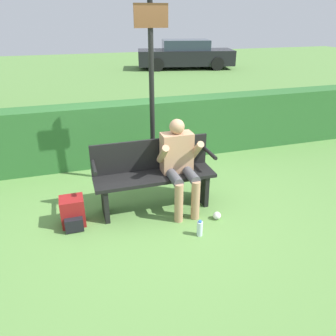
{
  "coord_description": "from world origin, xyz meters",
  "views": [
    {
      "loc": [
        -0.96,
        -3.71,
        2.4
      ],
      "look_at": [
        0.15,
        -0.1,
        0.62
      ],
      "focal_mm": 35.0,
      "sensor_mm": 36.0,
      "label": 1
    }
  ],
  "objects_px": {
    "signpost": "(152,87)",
    "person_seated": "(179,161)",
    "park_bench": "(154,174)",
    "water_bottle": "(200,228)",
    "parked_car": "(185,55)",
    "backpack": "(73,213)"
  },
  "relations": [
    {
      "from": "signpost",
      "to": "person_seated",
      "type": "bearing_deg",
      "value": -78.47
    },
    {
      "from": "park_bench",
      "to": "signpost",
      "type": "bearing_deg",
      "value": 75.59
    },
    {
      "from": "water_bottle",
      "to": "signpost",
      "type": "distance_m",
      "value": 2.02
    },
    {
      "from": "water_bottle",
      "to": "parked_car",
      "type": "distance_m",
      "value": 13.34
    },
    {
      "from": "park_bench",
      "to": "parked_car",
      "type": "bearing_deg",
      "value": 68.17
    },
    {
      "from": "park_bench",
      "to": "signpost",
      "type": "distance_m",
      "value": 1.2
    },
    {
      "from": "signpost",
      "to": "backpack",
      "type": "bearing_deg",
      "value": -148.15
    },
    {
      "from": "backpack",
      "to": "water_bottle",
      "type": "height_order",
      "value": "backpack"
    },
    {
      "from": "park_bench",
      "to": "backpack",
      "type": "xyz_separation_m",
      "value": [
        -1.08,
        -0.15,
        -0.31
      ]
    },
    {
      "from": "person_seated",
      "to": "parked_car",
      "type": "bearing_deg",
      "value": 69.69
    },
    {
      "from": "person_seated",
      "to": "parked_car",
      "type": "height_order",
      "value": "parked_car"
    },
    {
      "from": "person_seated",
      "to": "signpost",
      "type": "height_order",
      "value": "signpost"
    },
    {
      "from": "backpack",
      "to": "water_bottle",
      "type": "relative_size",
      "value": 1.81
    },
    {
      "from": "person_seated",
      "to": "parked_car",
      "type": "relative_size",
      "value": 0.25
    },
    {
      "from": "park_bench",
      "to": "person_seated",
      "type": "relative_size",
      "value": 1.31
    },
    {
      "from": "water_bottle",
      "to": "parked_car",
      "type": "xyz_separation_m",
      "value": [
        4.38,
        12.59,
        0.54
      ]
    },
    {
      "from": "person_seated",
      "to": "backpack",
      "type": "xyz_separation_m",
      "value": [
        -1.39,
        -0.02,
        -0.51
      ]
    },
    {
      "from": "parked_car",
      "to": "park_bench",
      "type": "bearing_deg",
      "value": -99.72
    },
    {
      "from": "park_bench",
      "to": "parked_car",
      "type": "height_order",
      "value": "parked_car"
    },
    {
      "from": "park_bench",
      "to": "backpack",
      "type": "height_order",
      "value": "park_bench"
    },
    {
      "from": "signpost",
      "to": "water_bottle",
      "type": "bearing_deg",
      "value": -82.74
    },
    {
      "from": "park_bench",
      "to": "water_bottle",
      "type": "bearing_deg",
      "value": -67.12
    }
  ]
}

